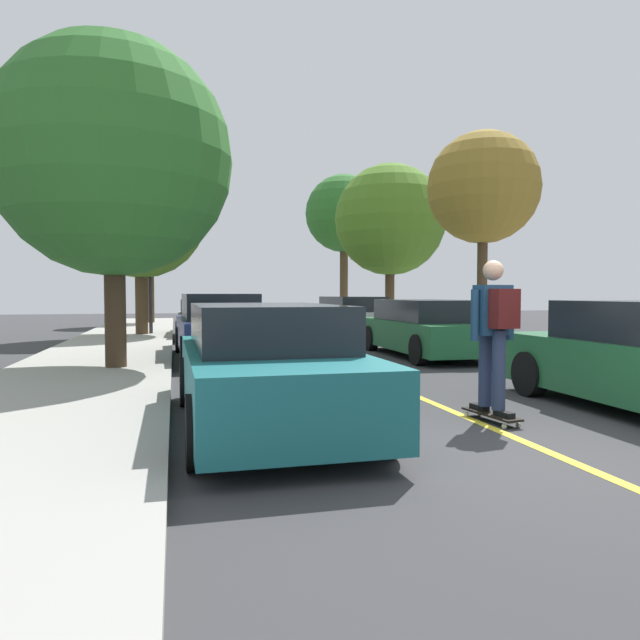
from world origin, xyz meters
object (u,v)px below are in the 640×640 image
at_px(street_tree_right_near, 390,220).
at_px(streetlamp, 150,241).
at_px(street_tree_left_far, 150,234).
at_px(parked_car_left_nearest, 266,366).
at_px(parked_car_right_near, 426,328).
at_px(street_tree_right_far, 344,214).
at_px(skateboarder, 494,326).
at_px(street_tree_left_nearest, 113,158).
at_px(parked_car_left_near, 219,327).
at_px(street_tree_right_nearest, 483,188).
at_px(parked_car_left_far, 205,318).
at_px(street_tree_left_near, 140,213).
at_px(parked_car_right_far, 352,317).
at_px(skateboard, 491,414).

height_order(street_tree_right_near, streetlamp, street_tree_right_near).
bearing_deg(street_tree_left_far, parked_car_left_nearest, -84.65).
height_order(parked_car_right_near, street_tree_right_far, street_tree_right_far).
distance_m(street_tree_right_far, skateboarder, 21.36).
relative_size(street_tree_left_nearest, street_tree_right_near, 0.97).
xyz_separation_m(parked_car_left_near, street_tree_right_nearest, (6.78, 0.29, 3.47)).
height_order(parked_car_left_nearest, parked_car_right_near, parked_car_left_nearest).
distance_m(parked_car_left_far, street_tree_right_near, 7.66).
bearing_deg(street_tree_left_near, street_tree_right_nearest, -35.82).
relative_size(street_tree_left_far, streetlamp, 1.06).
distance_m(parked_car_left_nearest, parked_car_left_near, 7.01).
bearing_deg(parked_car_right_far, parked_car_left_near, -132.74).
height_order(parked_car_left_nearest, street_tree_right_far, street_tree_right_far).
height_order(parked_car_left_near, street_tree_right_near, street_tree_right_near).
relative_size(street_tree_left_nearest, street_tree_right_far, 0.86).
height_order(parked_car_left_far, street_tree_right_far, street_tree_right_far).
bearing_deg(street_tree_left_far, street_tree_left_nearest, -90.00).
bearing_deg(parked_car_right_far, skateboard, -99.99).
height_order(skateboard, skateboarder, skateboarder).
height_order(parked_car_right_near, street_tree_left_nearest, street_tree_left_nearest).
height_order(parked_car_right_far, streetlamp, streetlamp).
bearing_deg(street_tree_right_far, parked_car_left_far, -136.19).
relative_size(street_tree_left_far, skateboarder, 3.25).
height_order(parked_car_right_far, street_tree_left_far, street_tree_left_far).
bearing_deg(streetlamp, skateboard, -73.41).
xyz_separation_m(parked_car_left_nearest, parked_car_left_near, (-0.00, 7.01, 0.04)).
bearing_deg(street_tree_left_near, skateboarder, -72.12).
bearing_deg(street_tree_left_far, parked_car_right_far, -54.49).
height_order(parked_car_right_near, streetlamp, streetlamp).
distance_m(skateboard, skateboarder, 1.02).
distance_m(parked_car_right_far, street_tree_right_near, 4.45).
bearing_deg(street_tree_right_near, parked_car_left_nearest, -115.84).
distance_m(parked_car_left_near, skateboarder, 7.92).
relative_size(parked_car_right_far, street_tree_left_far, 0.76).
relative_size(parked_car_right_near, street_tree_left_near, 0.77).
height_order(parked_car_right_near, skateboard, parked_car_right_near).
bearing_deg(parked_car_left_near, parked_car_right_near, -8.86).
distance_m(street_tree_right_nearest, skateboarder, 9.39).
height_order(street_tree_left_nearest, street_tree_right_far, street_tree_right_far).
relative_size(street_tree_left_nearest, skateboard, 6.85).
height_order(parked_car_left_nearest, street_tree_left_nearest, street_tree_left_nearest).
bearing_deg(parked_car_left_far, street_tree_right_far, 43.81).
relative_size(street_tree_left_nearest, street_tree_right_nearest, 1.07).
bearing_deg(streetlamp, street_tree_left_nearest, -91.74).
relative_size(street_tree_right_nearest, skateboarder, 3.15).
height_order(street_tree_right_near, skateboard, street_tree_right_near).
distance_m(street_tree_right_near, skateboard, 15.61).
xyz_separation_m(parked_car_right_far, street_tree_left_near, (-6.78, 1.51, 3.40)).
relative_size(parked_car_left_nearest, parked_car_left_near, 0.92).
distance_m(parked_car_right_near, skateboard, 7.10).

